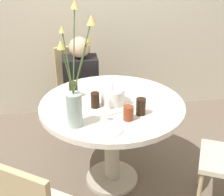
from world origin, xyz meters
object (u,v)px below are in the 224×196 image
object	(u,v)px
birthday_cake	(113,96)
drink_glass_0	(128,113)
person_boy	(81,91)
side_plate	(108,129)
drink_glass_2	(73,90)
drink_glass_3	(141,107)
chair_far_back	(77,85)
flower_vase	(75,94)
drink_glass_1	(95,100)

from	to	relation	value
birthday_cake	drink_glass_0	xyz separation A→B (m)	(0.07, -0.27, -0.00)
birthday_cake	person_boy	world-z (taller)	person_boy
birthday_cake	person_boy	size ratio (longest dim) A/B	0.17
side_plate	drink_glass_2	bearing A→B (deg)	110.67
drink_glass_2	drink_glass_3	bearing A→B (deg)	-37.50
side_plate	person_boy	size ratio (longest dim) A/B	0.19
chair_far_back	drink_glass_2	bearing A→B (deg)	-107.46
chair_far_back	side_plate	distance (m)	1.36
drink_glass_0	drink_glass_3	xyz separation A→B (m)	(0.10, 0.06, 0.01)
drink_glass_2	drink_glass_0	bearing A→B (deg)	-49.20
flower_vase	drink_glass_2	world-z (taller)	flower_vase
person_boy	birthday_cake	bearing A→B (deg)	-75.41
drink_glass_1	flower_vase	bearing A→B (deg)	-122.10
drink_glass_2	person_boy	bearing A→B (deg)	82.38
drink_glass_0	drink_glass_1	bearing A→B (deg)	133.77
side_plate	chair_far_back	bearing A→B (deg)	96.58
side_plate	drink_glass_3	distance (m)	0.32
drink_glass_1	drink_glass_0	bearing A→B (deg)	-46.23
birthday_cake	flower_vase	bearing A→B (deg)	-134.93
chair_far_back	birthday_cake	distance (m)	1.02
side_plate	drink_glass_3	xyz separation A→B (m)	(0.26, 0.18, 0.06)
drink_glass_2	drink_glass_3	world-z (taller)	same
birthday_cake	drink_glass_1	size ratio (longest dim) A/B	1.57
birthday_cake	chair_far_back	bearing A→B (deg)	104.51
birthday_cake	side_plate	bearing A→B (deg)	-103.41
chair_far_back	drink_glass_1	xyz separation A→B (m)	(0.10, -0.99, 0.31)
chair_far_back	flower_vase	xyz separation A→B (m)	(-0.04, -1.23, 0.48)
flower_vase	person_boy	xyz separation A→B (m)	(0.08, 1.07, -0.48)
flower_vase	drink_glass_2	distance (m)	0.47
birthday_cake	drink_glass_3	distance (m)	0.27
birthday_cake	drink_glass_0	world-z (taller)	birthday_cake
drink_glass_1	person_boy	bearing A→B (deg)	94.43
side_plate	drink_glass_3	size ratio (longest dim) A/B	1.64
birthday_cake	drink_glass_2	bearing A→B (deg)	153.35
flower_vase	drink_glass_2	bearing A→B (deg)	90.39
drink_glass_3	person_boy	world-z (taller)	person_boy
drink_glass_1	drink_glass_3	size ratio (longest dim) A/B	0.96
drink_glass_3	drink_glass_2	bearing A→B (deg)	142.50
drink_glass_0	person_boy	size ratio (longest dim) A/B	0.10
drink_glass_3	person_boy	xyz separation A→B (m)	(-0.37, 0.99, -0.31)
birthday_cake	side_plate	distance (m)	0.40
flower_vase	person_boy	world-z (taller)	flower_vase
birthday_cake	flower_vase	xyz separation A→B (m)	(-0.29, -0.29, 0.17)
drink_glass_2	drink_glass_3	xyz separation A→B (m)	(0.46, -0.35, 0.00)
chair_far_back	flower_vase	distance (m)	1.32
drink_glass_3	person_boy	bearing A→B (deg)	110.59
side_plate	drink_glass_1	world-z (taller)	drink_glass_1
chair_far_back	drink_glass_2	world-z (taller)	chair_far_back
birthday_cake	side_plate	size ratio (longest dim) A/B	0.92
chair_far_back	drink_glass_3	xyz separation A→B (m)	(0.41, -1.15, 0.31)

